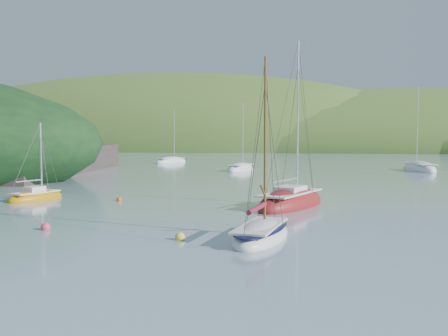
% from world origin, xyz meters
% --- Properties ---
extents(ground, '(700.00, 700.00, 0.00)m').
position_xyz_m(ground, '(0.00, 0.00, 0.00)').
color(ground, '#748BA0').
rests_on(ground, ground).
extents(shoreline_hills, '(690.00, 135.00, 56.00)m').
position_xyz_m(shoreline_hills, '(-9.66, 172.42, 0.00)').
color(shoreline_hills, '#3E6627').
rests_on(shoreline_hills, ground).
extents(daysailer_white, '(2.78, 6.18, 9.21)m').
position_xyz_m(daysailer_white, '(4.48, -0.01, 0.21)').
color(daysailer_white, silver).
rests_on(daysailer_white, ground).
extents(sloop_red, '(5.37, 8.82, 12.34)m').
position_xyz_m(sloop_red, '(4.86, 11.08, 0.23)').
color(sloop_red, maroon).
rests_on(sloop_red, ground).
extents(sailboat_yellow, '(3.16, 5.14, 6.38)m').
position_xyz_m(sailboat_yellow, '(-14.35, 10.38, 0.16)').
color(sailboat_yellow, '#C17C06').
rests_on(sailboat_yellow, ground).
extents(distant_sloop_a, '(3.89, 7.55, 10.28)m').
position_xyz_m(distant_sloop_a, '(-5.29, 44.77, 0.18)').
color(distant_sloop_a, silver).
rests_on(distant_sloop_a, ground).
extents(distant_sloop_b, '(4.94, 9.41, 12.77)m').
position_xyz_m(distant_sloop_b, '(18.87, 50.03, 0.21)').
color(distant_sloop_b, silver).
rests_on(distant_sloop_b, ground).
extents(distant_sloop_c, '(5.32, 7.70, 10.40)m').
position_xyz_m(distant_sloop_c, '(-21.22, 61.50, 0.18)').
color(distant_sloop_c, silver).
rests_on(distant_sloop_c, ground).
extents(mooring_buoys, '(9.13, 12.60, 0.50)m').
position_xyz_m(mooring_buoys, '(-4.27, 2.05, 0.12)').
color(mooring_buoys, yellow).
rests_on(mooring_buoys, ground).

